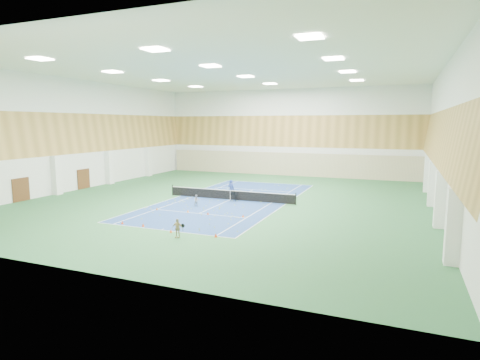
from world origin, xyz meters
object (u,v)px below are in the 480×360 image
Objects in this scene: ball_cart at (233,197)px; tennis_net at (230,194)px; child_court at (197,201)px; coach at (231,189)px; child_apron at (177,228)px.

tennis_net is at bearing 113.64° from ball_cart.
child_court is at bearing -111.49° from tennis_net.
child_court is (-1.37, -4.50, -0.41)m from coach.
coach is at bearing 30.95° from child_court.
child_court is (-1.54, -3.90, -0.03)m from tennis_net.
coach is (-0.17, 0.60, 0.38)m from tennis_net.
child_court is 0.84× the size of child_apron.
tennis_net is at bearing 26.33° from child_court.
tennis_net is 4.20m from child_court.
coach is 4.73m from child_court.
child_apron is at bearing -111.17° from child_court.
tennis_net is at bearing 92.61° from child_apron.
child_court is at bearing -141.82° from ball_cart.
tennis_net is 0.83m from ball_cart.
child_apron is (2.15, -13.65, -0.31)m from coach.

